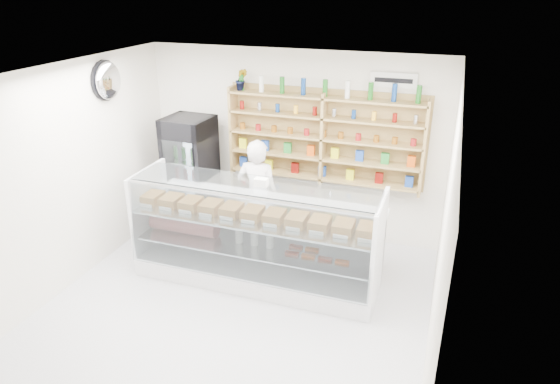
% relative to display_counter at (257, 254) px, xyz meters
% --- Properties ---
extents(room, '(5.00, 5.00, 5.00)m').
position_rel_display_counter_xyz_m(room, '(-0.01, -0.94, 1.03)').
color(room, silver).
rests_on(room, ground).
extents(display_counter, '(3.17, 0.95, 1.38)m').
position_rel_display_counter_xyz_m(display_counter, '(0.00, 0.00, 0.00)').
color(display_counter, white).
rests_on(display_counter, floor).
extents(shop_worker, '(0.63, 0.44, 1.67)m').
position_rel_display_counter_xyz_m(shop_worker, '(-0.29, 0.78, 0.46)').
color(shop_worker, silver).
rests_on(shop_worker, floor).
extents(drinks_cooler, '(0.69, 0.68, 1.83)m').
position_rel_display_counter_xyz_m(drinks_cooler, '(-1.45, 0.98, 0.55)').
color(drinks_cooler, black).
rests_on(drinks_cooler, floor).
extents(wall_shelving, '(2.84, 0.28, 1.33)m').
position_rel_display_counter_xyz_m(wall_shelving, '(0.49, 1.40, 1.22)').
color(wall_shelving, '#A6834E').
rests_on(wall_shelving, back_wall).
extents(potted_plant, '(0.21, 0.18, 0.32)m').
position_rel_display_counter_xyz_m(potted_plant, '(-0.76, 1.40, 1.98)').
color(potted_plant, '#1E6626').
rests_on(potted_plant, wall_shelving).
extents(security_mirror, '(0.15, 0.50, 0.50)m').
position_rel_display_counter_xyz_m(security_mirror, '(-2.18, 0.26, 2.08)').
color(security_mirror, silver).
rests_on(security_mirror, left_wall).
extents(wall_sign, '(0.62, 0.03, 0.20)m').
position_rel_display_counter_xyz_m(wall_sign, '(1.39, 1.53, 2.08)').
color(wall_sign, white).
rests_on(wall_sign, back_wall).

